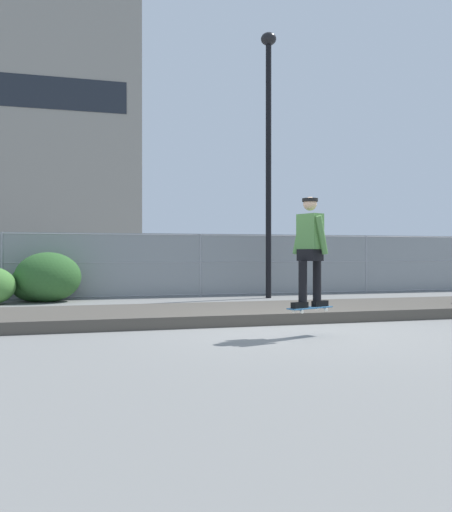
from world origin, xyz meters
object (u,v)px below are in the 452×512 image
object	(u,v)px
skater	(310,245)
street_lamp	(269,135)
parked_car_mid	(256,265)
shrub_center	(35,283)
parked_car_near	(92,266)
shrub_right	(48,277)
skateboard	(310,308)

from	to	relation	value
skater	street_lamp	xyz separation A→B (m)	(1.79, 6.88, 3.23)
parked_car_mid	shrub_center	xyz separation A→B (m)	(-7.52, -4.28, -0.35)
parked_car_near	shrub_right	bearing A→B (deg)	-104.88
skater	shrub_center	world-z (taller)	skater
parked_car_near	shrub_right	xyz separation A→B (m)	(-1.20, -4.51, -0.18)
street_lamp	shrub_center	size ratio (longest dim) A/B	5.93
street_lamp	parked_car_near	bearing A→B (deg)	134.81
street_lamp	shrub_right	bearing A→B (deg)	176.96
parked_car_near	parked_car_mid	xyz separation A→B (m)	(5.99, -0.09, 0.00)
skater	street_lamp	world-z (taller)	street_lamp
parked_car_mid	skater	bearing A→B (deg)	-104.37
parked_car_mid	shrub_right	xyz separation A→B (m)	(-7.19, -4.42, -0.18)
shrub_right	parked_car_near	bearing A→B (deg)	75.12
skater	shrub_center	bearing A→B (deg)	121.75
skateboard	shrub_right	bearing A→B (deg)	120.31
shrub_right	parked_car_mid	bearing A→B (deg)	31.60
skater	parked_car_near	size ratio (longest dim) A/B	0.37
street_lamp	skateboard	bearing A→B (deg)	-104.57
skateboard	skater	bearing A→B (deg)	-88.21
skater	street_lamp	distance (m)	7.81
parked_car_near	parked_car_mid	world-z (taller)	same
shrub_center	shrub_right	distance (m)	0.39
skater	street_lamp	bearing A→B (deg)	75.43
street_lamp	shrub_center	xyz separation A→B (m)	(-6.33, 0.46, -4.14)
skater	shrub_right	bearing A→B (deg)	120.31
skater	parked_car_mid	world-z (taller)	skater
shrub_center	skater	bearing A→B (deg)	-58.25
parked_car_mid	shrub_right	bearing A→B (deg)	-148.40
skateboard	shrub_center	bearing A→B (deg)	121.75
street_lamp	parked_car_near	distance (m)	7.80
skateboard	shrub_right	size ratio (longest dim) A/B	0.48
skateboard	parked_car_mid	size ratio (longest dim) A/B	0.18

